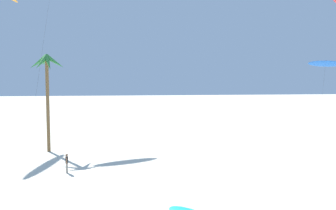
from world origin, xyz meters
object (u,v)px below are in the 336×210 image
Objects in this scene: palm_tree_4 at (47,72)px; person_near_left at (67,162)px; flying_kite_0 at (336,0)px; flying_kite_1 at (326,64)px.

palm_tree_4 reaches higher than person_near_left.
flying_kite_0 reaches higher than person_near_left.
flying_kite_0 is 11.61× the size of person_near_left.
palm_tree_4 is at bearing -170.07° from flying_kite_0.
flying_kite_1 is at bearing 66.48° from flying_kite_0.
flying_kite_0 is at bearing 9.93° from palm_tree_4.
flying_kite_0 is 12.29m from flying_kite_1.
flying_kite_1 is (3.63, 8.33, -8.28)m from flying_kite_0.
flying_kite_0 is (36.87, 6.45, 9.85)m from palm_tree_4.
flying_kite_1 is (40.49, 14.78, 1.58)m from palm_tree_4.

